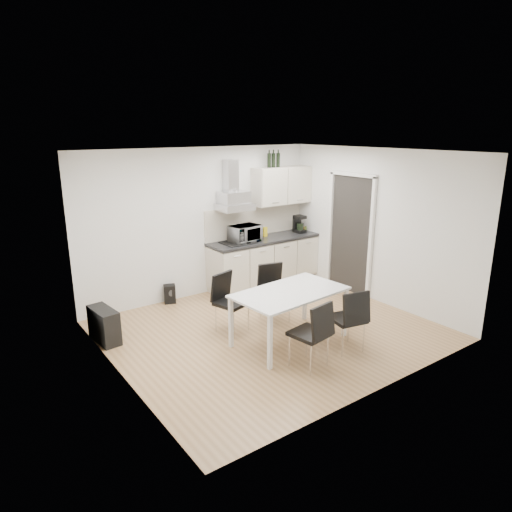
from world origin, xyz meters
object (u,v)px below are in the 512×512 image
(floor_speaker, at_px, (170,294))
(chair_far_left, at_px, (232,304))
(chair_near_right, at_px, (347,319))
(chair_far_right, at_px, (275,293))
(guitar_amp, at_px, (104,325))
(chair_near_left, at_px, (309,334))
(dining_table, at_px, (290,296))
(kitchenette, at_px, (265,242))

(floor_speaker, bearing_deg, chair_far_left, -60.09)
(chair_near_right, relative_size, floor_speaker, 2.77)
(chair_far_right, xyz_separation_m, floor_speaker, (-1.01, 1.63, -0.28))
(guitar_amp, bearing_deg, chair_near_left, -55.96)
(dining_table, height_order, chair_far_left, chair_far_left)
(chair_far_right, relative_size, chair_near_left, 1.00)
(dining_table, distance_m, guitar_amp, 2.63)
(chair_near_right, bearing_deg, chair_far_left, 135.61)
(chair_far_left, distance_m, chair_near_left, 1.44)
(dining_table, bearing_deg, floor_speaker, 102.38)
(kitchenette, height_order, chair_far_right, kitchenette)
(kitchenette, xyz_separation_m, guitar_amp, (-3.30, -0.65, -0.59))
(chair_far_right, bearing_deg, chair_far_left, 10.68)
(chair_far_left, relative_size, guitar_amp, 1.46)
(guitar_amp, height_order, floor_speaker, guitar_amp)
(guitar_amp, bearing_deg, chair_near_right, -45.98)
(chair_near_right, bearing_deg, floor_speaker, 122.95)
(chair_near_left, xyz_separation_m, chair_near_right, (0.72, 0.05, 0.00))
(chair_far_left, height_order, chair_near_left, same)
(dining_table, height_order, chair_near_right, chair_near_right)
(dining_table, xyz_separation_m, chair_far_left, (-0.48, 0.74, -0.24))
(kitchenette, relative_size, dining_table, 1.55)
(floor_speaker, bearing_deg, dining_table, -51.59)
(dining_table, relative_size, chair_far_right, 1.85)
(dining_table, relative_size, floor_speaker, 5.11)
(chair_far_left, bearing_deg, dining_table, 106.15)
(chair_near_left, bearing_deg, floor_speaker, 89.74)
(chair_near_right, bearing_deg, dining_table, 137.16)
(dining_table, bearing_deg, chair_far_right, 62.70)
(chair_far_left, bearing_deg, chair_near_left, 82.00)
(chair_far_right, xyz_separation_m, chair_near_left, (-0.55, -1.39, 0.00))
(dining_table, xyz_separation_m, floor_speaker, (-0.72, 2.33, -0.52))
(kitchenette, xyz_separation_m, chair_near_right, (-0.73, -2.81, -0.39))
(kitchenette, bearing_deg, chair_near_right, -104.58)
(chair_far_right, xyz_separation_m, chair_near_right, (0.17, -1.34, 0.00))
(kitchenette, bearing_deg, floor_speaker, 175.06)
(kitchenette, relative_size, floor_speaker, 7.93)
(dining_table, distance_m, floor_speaker, 2.50)
(chair_near_right, bearing_deg, chair_far_right, 108.54)
(chair_far_left, xyz_separation_m, floor_speaker, (-0.24, 1.60, -0.28))
(kitchenette, distance_m, chair_near_left, 3.22)
(chair_near_right, height_order, floor_speaker, chair_near_right)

